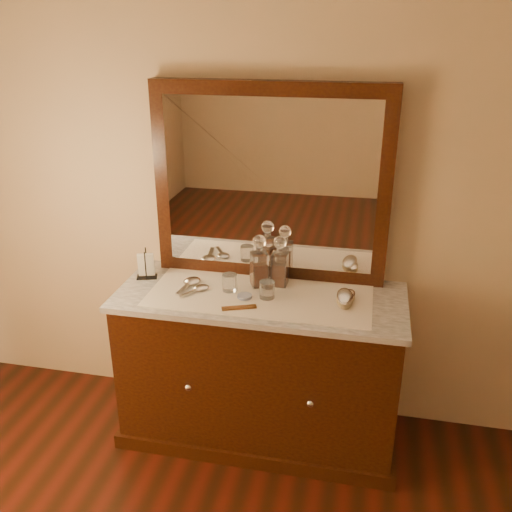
# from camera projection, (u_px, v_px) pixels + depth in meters

# --- Properties ---
(dresser_cabinet) EXTENTS (1.40, 0.55, 0.82)m
(dresser_cabinet) POSITION_uv_depth(u_px,v_px,m) (260.00, 369.00, 2.92)
(dresser_cabinet) COLOR black
(dresser_cabinet) RESTS_ON floor
(dresser_plinth) EXTENTS (1.46, 0.59, 0.08)m
(dresser_plinth) POSITION_uv_depth(u_px,v_px,m) (260.00, 425.00, 3.07)
(dresser_plinth) COLOR black
(dresser_plinth) RESTS_ON floor
(knob_left) EXTENTS (0.04, 0.04, 0.04)m
(knob_left) POSITION_uv_depth(u_px,v_px,m) (188.00, 387.00, 2.71)
(knob_left) COLOR silver
(knob_left) RESTS_ON dresser_cabinet
(knob_right) EXTENTS (0.04, 0.04, 0.04)m
(knob_right) POSITION_uv_depth(u_px,v_px,m) (310.00, 403.00, 2.59)
(knob_right) COLOR silver
(knob_right) RESTS_ON dresser_cabinet
(marble_top) EXTENTS (1.44, 0.59, 0.03)m
(marble_top) POSITION_uv_depth(u_px,v_px,m) (260.00, 297.00, 2.76)
(marble_top) COLOR white
(marble_top) RESTS_ON dresser_cabinet
(mirror_frame) EXTENTS (1.20, 0.08, 1.00)m
(mirror_frame) POSITION_uv_depth(u_px,v_px,m) (270.00, 184.00, 2.78)
(mirror_frame) COLOR black
(mirror_frame) RESTS_ON marble_top
(mirror_glass) EXTENTS (1.06, 0.01, 0.86)m
(mirror_glass) POSITION_uv_depth(u_px,v_px,m) (269.00, 186.00, 2.75)
(mirror_glass) COLOR white
(mirror_glass) RESTS_ON marble_top
(lace_runner) EXTENTS (1.10, 0.45, 0.00)m
(lace_runner) POSITION_uv_depth(u_px,v_px,m) (259.00, 296.00, 2.73)
(lace_runner) COLOR silver
(lace_runner) RESTS_ON marble_top
(pin_dish) EXTENTS (0.08, 0.08, 0.01)m
(pin_dish) POSITION_uv_depth(u_px,v_px,m) (245.00, 296.00, 2.71)
(pin_dish) COLOR silver
(pin_dish) RESTS_ON lace_runner
(comb) EXTENTS (0.17, 0.09, 0.01)m
(comb) POSITION_uv_depth(u_px,v_px,m) (239.00, 308.00, 2.61)
(comb) COLOR brown
(comb) RESTS_ON lace_runner
(napkin_rack) EXTENTS (0.12, 0.09, 0.16)m
(napkin_rack) POSITION_uv_depth(u_px,v_px,m) (146.00, 266.00, 2.91)
(napkin_rack) COLOR black
(napkin_rack) RESTS_ON marble_top
(decanter_left) EXTENTS (0.11, 0.11, 0.28)m
(decanter_left) POSITION_uv_depth(u_px,v_px,m) (260.00, 266.00, 2.80)
(decanter_left) COLOR #9A3E16
(decanter_left) RESTS_ON lace_runner
(decanter_right) EXTENTS (0.08, 0.08, 0.27)m
(decanter_right) POSITION_uv_depth(u_px,v_px,m) (280.00, 266.00, 2.81)
(decanter_right) COLOR #9A3E16
(decanter_right) RESTS_ON lace_runner
(brush_near) EXTENTS (0.09, 0.18, 0.05)m
(brush_near) POSITION_uv_depth(u_px,v_px,m) (345.00, 298.00, 2.65)
(brush_near) COLOR #9B855F
(brush_near) RESTS_ON lace_runner
(brush_far) EXTENTS (0.09, 0.15, 0.04)m
(brush_far) POSITION_uv_depth(u_px,v_px,m) (348.00, 297.00, 2.67)
(brush_far) COLOR #9B855F
(brush_far) RESTS_ON lace_runner
(hand_mirror_outer) EXTENTS (0.10, 0.22, 0.02)m
(hand_mirror_outer) POSITION_uv_depth(u_px,v_px,m) (190.00, 282.00, 2.85)
(hand_mirror_outer) COLOR silver
(hand_mirror_outer) RESTS_ON lace_runner
(hand_mirror_inner) EXTENTS (0.13, 0.18, 0.02)m
(hand_mirror_inner) POSITION_uv_depth(u_px,v_px,m) (199.00, 289.00, 2.78)
(hand_mirror_inner) COLOR silver
(hand_mirror_inner) RESTS_ON lace_runner
(tumblers) EXTENTS (0.27, 0.12, 0.09)m
(tumblers) POSITION_uv_depth(u_px,v_px,m) (248.00, 286.00, 2.73)
(tumblers) COLOR white
(tumblers) RESTS_ON lace_runner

